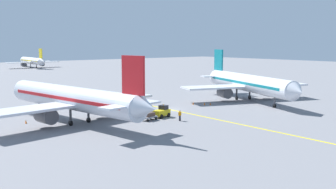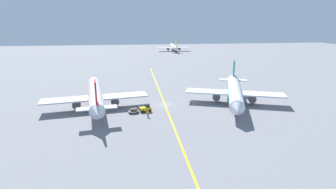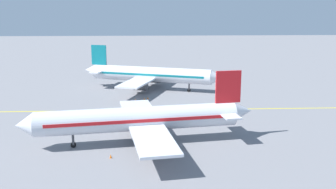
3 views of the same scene
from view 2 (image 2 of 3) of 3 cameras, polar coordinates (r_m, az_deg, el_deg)
The scene contains 12 objects.
ground_plane at distance 75.00m, azimuth -0.68°, elevation -2.24°, with size 400.00×400.00×0.00m, color slate.
apron_yellow_centreline at distance 75.00m, azimuth -0.68°, elevation -2.24°, with size 0.40×120.00×0.01m, color yellow.
airplane_at_gate at distance 73.86m, azimuth -15.52°, elevation -0.11°, with size 28.47×35.47×10.60m.
airplane_adjacent_stand at distance 77.34m, azimuth 14.28°, elevation 0.69°, with size 28.15×34.49×10.60m.
airplane_distant_taxiing at distance 211.01m, azimuth 1.23°, elevation 10.33°, with size 25.32×31.93×9.54m.
baggage_tug_white at distance 69.36m, azimuth -4.87°, elevation -3.02°, with size 3.27×2.34×2.11m.
baggage_cart_trailing at distance 68.59m, azimuth -7.50°, elevation -3.45°, with size 2.86×1.99×1.24m.
ground_crew_worker at distance 65.37m, azimuth -4.40°, elevation -4.19°, with size 0.58×0.23×1.68m.
traffic_cone_near_nose at distance 75.46m, azimuth 6.58°, elevation -2.01°, with size 0.32×0.32×0.55m, color orange.
traffic_cone_mid_apron at distance 79.69m, azimuth -19.21°, elevation -1.84°, with size 0.32×0.32×0.55m, color orange.
traffic_cone_by_wingtip at distance 77.49m, azimuth 4.58°, elevation -1.48°, with size 0.32×0.32×0.55m, color orange.
traffic_cone_far_edge at distance 76.02m, azimuth 5.84°, elevation -1.86°, with size 0.32×0.32×0.55m, color orange.
Camera 2 is at (-8.59, -70.83, 23.11)m, focal length 28.00 mm.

